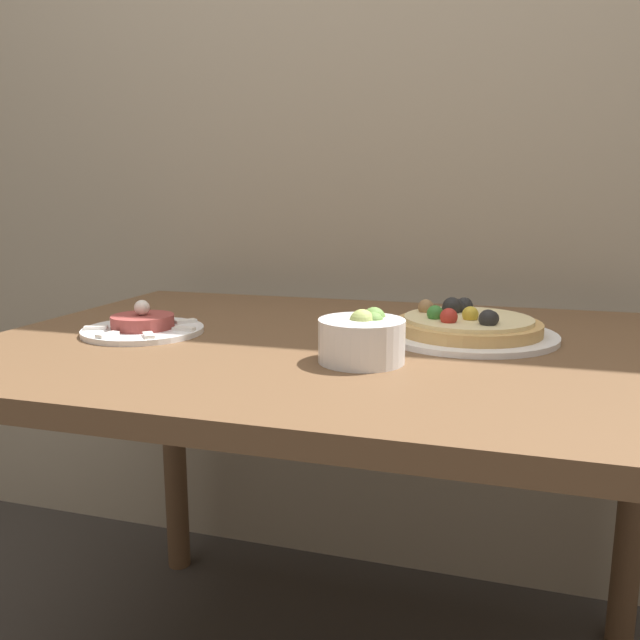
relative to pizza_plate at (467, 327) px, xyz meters
The scene contains 5 objects.
back_wall 0.74m from the pizza_plate, 113.12° to the left, with size 8.00×0.05×2.60m.
dining_table 0.25m from the pizza_plate, 159.05° to the right, with size 1.24×0.86×0.76m.
pizza_plate is the anchor object (origin of this frame).
tartare_plate 0.58m from the pizza_plate, 167.12° to the right, with size 0.22×0.22×0.06m.
small_bowl 0.26m from the pizza_plate, 123.31° to the right, with size 0.13×0.13×0.08m.
Camera 1 is at (0.26, -0.59, 1.00)m, focal length 35.00 mm.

